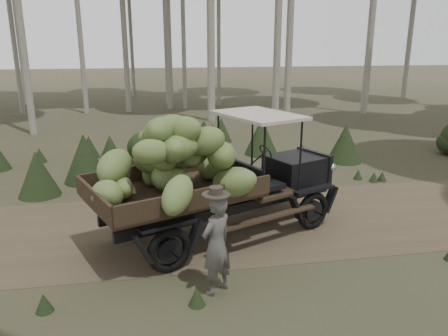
# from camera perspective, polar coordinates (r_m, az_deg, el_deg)

# --- Properties ---
(ground) EXTENTS (120.00, 120.00, 0.00)m
(ground) POSITION_cam_1_polar(r_m,az_deg,el_deg) (9.92, 6.01, -6.92)
(ground) COLOR #473D2B
(ground) RESTS_ON ground
(dirt_track) EXTENTS (70.00, 4.00, 0.01)m
(dirt_track) POSITION_cam_1_polar(r_m,az_deg,el_deg) (9.92, 6.01, -6.90)
(dirt_track) COLOR brown
(dirt_track) RESTS_ON ground
(banana_truck) EXTENTS (5.55, 3.79, 2.66)m
(banana_truck) POSITION_cam_1_polar(r_m,az_deg,el_deg) (8.46, -3.70, 0.19)
(banana_truck) COLOR black
(banana_truck) RESTS_ON ground
(farmer) EXTENTS (0.71, 0.68, 1.78)m
(farmer) POSITION_cam_1_polar(r_m,az_deg,el_deg) (6.92, -1.01, -9.87)
(farmer) COLOR #4F4C49
(farmer) RESTS_ON ground
(undergrowth) EXTENTS (23.01, 19.85, 1.40)m
(undergrowth) POSITION_cam_1_polar(r_m,az_deg,el_deg) (9.77, 0.09, -3.71)
(undergrowth) COLOR #233319
(undergrowth) RESTS_ON ground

